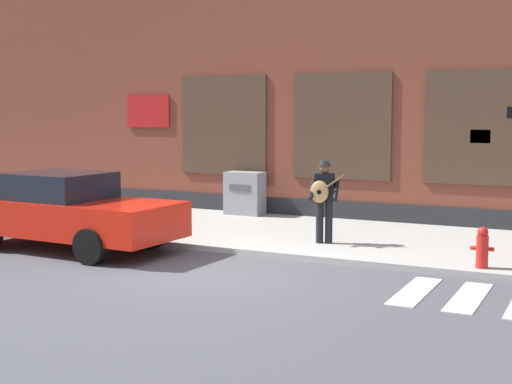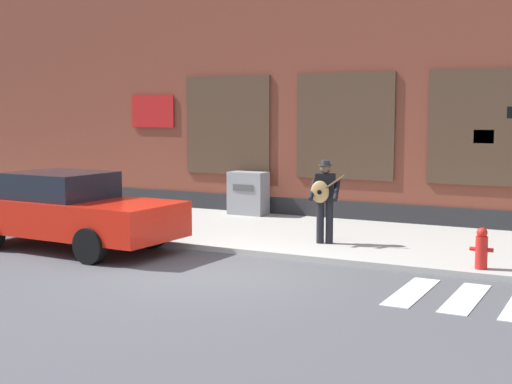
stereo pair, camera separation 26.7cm
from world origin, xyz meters
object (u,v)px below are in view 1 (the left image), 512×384
(utility_box, at_px, (245,193))
(busker, at_px, (324,196))
(red_car, at_px, (67,211))
(fire_hydrant, at_px, (482,248))

(utility_box, bearing_deg, busker, -41.71)
(red_car, xyz_separation_m, utility_box, (1.24, 5.28, -0.11))
(utility_box, distance_m, fire_hydrant, 7.59)
(utility_box, xyz_separation_m, fire_hydrant, (6.51, -3.90, -0.20))
(red_car, bearing_deg, fire_hydrant, 10.10)
(fire_hydrant, bearing_deg, utility_box, 149.10)
(busker, bearing_deg, utility_box, 138.29)
(red_car, height_order, utility_box, red_car)
(red_car, distance_m, fire_hydrant, 7.87)
(busker, distance_m, fire_hydrant, 3.41)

